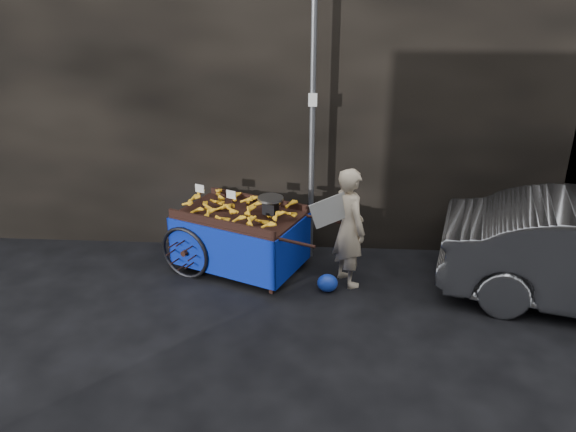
{
  "coord_description": "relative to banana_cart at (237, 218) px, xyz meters",
  "views": [
    {
      "loc": [
        0.44,
        -6.36,
        3.98
      ],
      "look_at": [
        0.01,
        0.5,
        1.0
      ],
      "focal_mm": 35.0,
      "sensor_mm": 36.0,
      "label": 1
    }
  ],
  "objects": [
    {
      "name": "banana_cart",
      "position": [
        0.0,
        0.0,
        0.0
      ],
      "size": [
        2.55,
        1.88,
        1.27
      ],
      "rotation": [
        0.0,
        0.0,
        -0.41
      ],
      "color": "black",
      "rests_on": "ground"
    },
    {
      "name": "building_wall",
      "position": [
        1.14,
        1.73,
        1.72
      ],
      "size": [
        13.5,
        2.0,
        5.0
      ],
      "color": "black",
      "rests_on": "ground"
    },
    {
      "name": "plastic_bag",
      "position": [
        1.31,
        -0.61,
        -0.66
      ],
      "size": [
        0.28,
        0.22,
        0.25
      ],
      "primitive_type": "ellipsoid",
      "color": "#1838B8",
      "rests_on": "ground"
    },
    {
      "name": "street_pole",
      "position": [
        1.05,
        0.43,
        1.22
      ],
      "size": [
        0.12,
        0.1,
        4.0
      ],
      "color": "slate",
      "rests_on": "ground"
    },
    {
      "name": "ground",
      "position": [
        0.75,
        -0.87,
        -0.78
      ],
      "size": [
        80.0,
        80.0,
        0.0
      ],
      "primitive_type": "plane",
      "color": "black",
      "rests_on": "ground"
    },
    {
      "name": "vendor",
      "position": [
        1.58,
        -0.34,
        0.06
      ],
      "size": [
        0.87,
        0.73,
        1.67
      ],
      "rotation": [
        0.0,
        0.0,
        2.07
      ],
      "color": "beige",
      "rests_on": "ground"
    }
  ]
}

